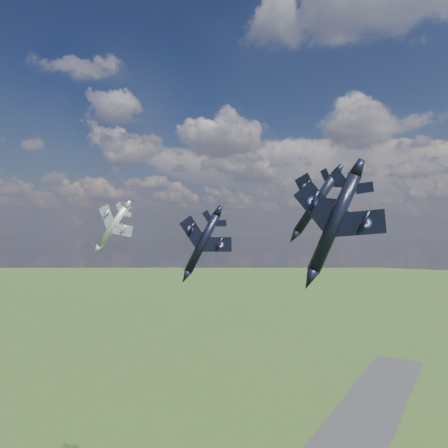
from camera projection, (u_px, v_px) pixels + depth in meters
The scene contains 4 objects.
jet_lead_navy at pixel (202, 243), 69.30m from camera, with size 9.95×13.87×2.87m, color black, non-canonical shape.
jet_right_navy at pixel (334, 223), 49.44m from camera, with size 11.52×16.06×3.32m, color black, non-canonical shape.
jet_high_navy at pixel (316, 203), 74.75m from camera, with size 11.55×16.11×3.33m, color black, non-canonical shape.
jet_left_silver at pixel (112, 227), 97.08m from camera, with size 10.66×14.86×3.07m, color #AAADB5, non-canonical shape.
Camera 1 is at (42.50, -48.68, 80.67)m, focal length 35.00 mm.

